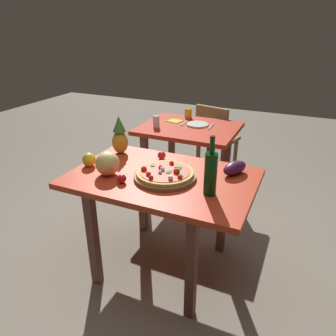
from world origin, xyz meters
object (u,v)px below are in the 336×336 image
object	(u,v)px
bell_pepper	(89,160)
fork_utensil	(184,123)
tomato_by_bottle	(122,179)
display_table	(162,189)
pizza	(165,172)
melon	(107,163)
knife_utensil	(211,126)
dining_chair	(215,136)
drinking_glass_water	(156,121)
wine_bottle	(211,173)
pizza_board	(165,176)
eggplant	(235,168)
drinking_glass_juice	(188,113)
pineapple_left	(120,137)
tomato_near_board	(162,155)
dinner_plate	(197,124)
napkin_folded	(175,121)
background_table	(189,138)

from	to	relation	value
bell_pepper	fork_utensil	bearing A→B (deg)	79.36
tomato_by_bottle	bell_pepper	bearing A→B (deg)	159.16
display_table	pizza	world-z (taller)	pizza
melon	knife_utensil	size ratio (longest dim) A/B	0.90
dining_chair	drinking_glass_water	bearing A→B (deg)	76.31
pizza	wine_bottle	world-z (taller)	wine_bottle
pizza_board	bell_pepper	bearing A→B (deg)	-175.42
display_table	drinking_glass_water	world-z (taller)	drinking_glass_water
eggplant	drinking_glass_juice	xyz separation A→B (m)	(-0.79, 1.20, 0.00)
dining_chair	eggplant	world-z (taller)	dining_chair
pineapple_left	tomato_near_board	bearing A→B (deg)	2.66
pineapple_left	dinner_plate	bearing A→B (deg)	72.12
eggplant	drinking_glass_juice	distance (m)	1.44
napkin_folded	tomato_near_board	bearing A→B (deg)	-72.63
pineapple_left	tomato_near_board	size ratio (longest dim) A/B	4.85
pizza_board	background_table	bearing A→B (deg)	102.82
drinking_glass_juice	napkin_folded	xyz separation A→B (m)	(-0.07, -0.20, -0.04)
melon	tomato_near_board	size ratio (longest dim) A/B	2.65
pizza_board	melon	world-z (taller)	melon
drinking_glass_juice	napkin_folded	distance (m)	0.21
pizza_board	tomato_near_board	size ratio (longest dim) A/B	6.79
display_table	eggplant	world-z (taller)	eggplant
dinner_plate	knife_utensil	world-z (taller)	dinner_plate
display_table	bell_pepper	size ratio (longest dim) A/B	11.88
pineapple_left	display_table	bearing A→B (deg)	-26.98
bell_pepper	drinking_glass_juice	size ratio (longest dim) A/B	1.11
wine_bottle	fork_utensil	distance (m)	1.47
pizza	knife_utensil	size ratio (longest dim) A/B	2.11
bell_pepper	melon	bearing A→B (deg)	-17.62
tomato_by_bottle	background_table	bearing A→B (deg)	91.62
bell_pepper	pizza	bearing A→B (deg)	4.30
pizza	drinking_glass_juice	xyz separation A→B (m)	(-0.39, 1.45, 0.01)
tomato_near_board	knife_utensil	xyz separation A→B (m)	(0.10, 0.93, -0.03)
drinking_glass_juice	knife_utensil	distance (m)	0.40
pizza_board	drinking_glass_juice	size ratio (longest dim) A/B	4.42
eggplant	dinner_plate	size ratio (longest dim) A/B	0.91
pineapple_left	fork_utensil	xyz separation A→B (m)	(0.17, 0.95, -0.13)
dining_chair	pizza_board	bearing A→B (deg)	108.53
dining_chair	pizza	size ratio (longest dim) A/B	2.24
melon	dinner_plate	world-z (taller)	melon
melon	knife_utensil	xyz separation A→B (m)	(0.31, 1.32, -0.08)
bell_pepper	fork_utensil	size ratio (longest dim) A/B	0.58
fork_utensil	napkin_folded	size ratio (longest dim) A/B	1.29
dining_chair	knife_utensil	world-z (taller)	dining_chair
wine_bottle	dinner_plate	size ratio (longest dim) A/B	1.67
pineapple_left	tomato_near_board	xyz separation A→B (m)	(0.35, 0.02, -0.10)
napkin_folded	fork_utensil	bearing A→B (deg)	-16.58
display_table	tomato_by_bottle	xyz separation A→B (m)	(-0.19, -0.20, 0.13)
drinking_glass_water	dinner_plate	size ratio (longest dim) A/B	0.52
tomato_by_bottle	eggplant	bearing A→B (deg)	34.09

